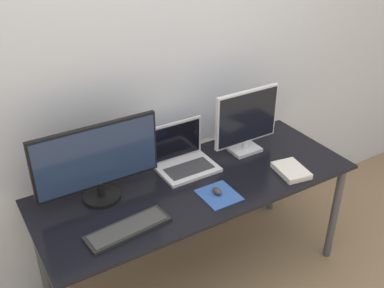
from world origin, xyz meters
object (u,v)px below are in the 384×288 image
monitor_right (247,121)px  laptop (183,157)px  monitor_left (97,161)px  book (291,170)px  keyboard (128,229)px  mouse (217,191)px

monitor_right → laptop: size_ratio=1.31×
monitor_right → laptop: 0.43m
monitor_left → monitor_right: size_ratio=1.51×
monitor_left → monitor_right: (0.92, 0.00, -0.02)m
book → laptop: bearing=141.9°
laptop → monitor_right: bearing=-6.7°
monitor_left → monitor_right: bearing=0.0°
monitor_right → book: monitor_right is taller
keyboard → mouse: 0.51m
monitor_right → laptop: monitor_right is taller
monitor_right → book: (0.08, -0.33, -0.19)m
mouse → book: bearing=-5.8°
monitor_left → book: 1.07m
monitor_right → keyboard: (-0.91, -0.30, -0.20)m
keyboard → book: 0.98m
mouse → book: size_ratio=0.29×
monitor_left → mouse: (0.53, -0.28, -0.20)m
monitor_left → monitor_right: monitor_left is taller
book → mouse: bearing=174.2°
monitor_left → mouse: bearing=-28.2°
keyboard → mouse: (0.51, 0.02, 0.01)m
monitor_right → book: bearing=-77.1°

